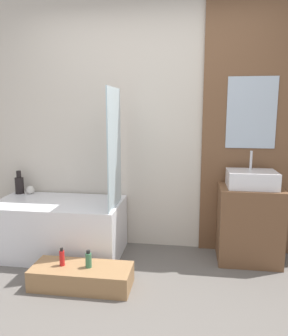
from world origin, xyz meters
TOP-DOWN VIEW (x-y plane):
  - wall_tiled_back at (0.00, 1.58)m, footprint 4.20×0.06m
  - wall_wood_accent at (0.99, 1.53)m, footprint 0.94×0.04m
  - bathtub at (-0.90, 1.18)m, footprint 1.28×0.69m
  - glass_shower_screen at (-0.29, 1.11)m, footprint 0.01×0.50m
  - wooden_step_bench at (-0.47, 0.60)m, footprint 0.83×0.33m
  - vanity_cabinet at (0.99, 1.30)m, footprint 0.59×0.43m
  - sink at (0.99, 1.30)m, footprint 0.45×0.34m
  - vase_tall_dark at (-1.45, 1.43)m, footprint 0.09×0.09m
  - vase_round_light at (-1.32, 1.43)m, footprint 0.09×0.09m
  - bottle_soap_primary at (-0.63, 0.60)m, footprint 0.04×0.04m
  - bottle_soap_secondary at (-0.40, 0.60)m, footprint 0.05×0.05m

SIDE VIEW (x-z plane):
  - wooden_step_bench at x=-0.47m, z-range 0.00..0.18m
  - bottle_soap_secondary at x=-0.40m, z-range 0.17..0.32m
  - bottle_soap_primary at x=-0.63m, z-range 0.17..0.32m
  - bathtub at x=-0.90m, z-range 0.00..0.56m
  - vanity_cabinet at x=0.99m, z-range 0.00..0.74m
  - vase_round_light at x=-1.32m, z-range 0.55..0.64m
  - vase_tall_dark at x=-1.45m, z-range 0.53..0.79m
  - sink at x=0.99m, z-range 0.65..0.99m
  - glass_shower_screen at x=-0.29m, z-range 0.55..1.67m
  - wall_tiled_back at x=0.00m, z-range 0.00..2.60m
  - wall_wood_accent at x=0.99m, z-range 0.01..2.61m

